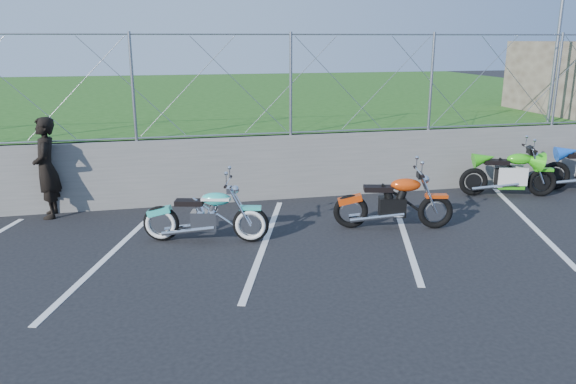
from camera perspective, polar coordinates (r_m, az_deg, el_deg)
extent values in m
plane|color=black|center=(8.18, -1.05, -7.51)|extent=(90.00, 90.00, 0.00)
cube|color=#60605C|center=(11.28, -4.69, 2.35)|extent=(30.00, 0.22, 1.30)
cube|color=#1F4D14|center=(21.09, -8.63, 8.30)|extent=(30.00, 20.00, 1.30)
cylinder|color=gray|center=(10.99, -5.00, 15.68)|extent=(28.00, 0.03, 0.03)
cylinder|color=gray|center=(11.14, -4.77, 5.86)|extent=(28.00, 0.03, 0.03)
cylinder|color=gray|center=(14.26, 25.56, 12.39)|extent=(0.08, 0.08, 3.00)
cube|color=silver|center=(9.01, -17.61, -6.04)|extent=(1.49, 4.31, 0.01)
cube|color=silver|center=(9.09, -2.34, -5.09)|extent=(1.49, 4.31, 0.01)
cube|color=silver|center=(9.78, 11.65, -3.91)|extent=(1.49, 4.31, 0.01)
cube|color=silver|center=(10.97, 23.18, -2.75)|extent=(1.49, 4.31, 0.01)
torus|color=black|center=(9.28, -12.75, -3.13)|extent=(0.60, 0.25, 0.59)
torus|color=black|center=(9.03, -3.80, -3.30)|extent=(0.60, 0.25, 0.59)
cube|color=silver|center=(9.11, -8.47, -2.85)|extent=(0.46, 0.35, 0.30)
ellipsoid|color=#2EBBAC|center=(8.97, -7.32, -0.70)|extent=(0.51, 0.33, 0.21)
cube|color=black|center=(9.07, -9.99, -1.05)|extent=(0.49, 0.32, 0.08)
cube|color=#2EBBAC|center=(8.94, -3.83, -1.62)|extent=(0.36, 0.22, 0.05)
cylinder|color=silver|center=(8.87, -6.11, 1.06)|extent=(0.19, 0.63, 0.03)
torus|color=black|center=(9.72, 6.39, -1.96)|extent=(0.61, 0.25, 0.60)
torus|color=black|center=(9.96, 14.74, -1.95)|extent=(0.61, 0.25, 0.60)
cube|color=black|center=(9.79, 10.53, -1.47)|extent=(0.50, 0.37, 0.33)
ellipsoid|color=#CB3B0B|center=(9.72, 11.88, 0.71)|extent=(0.55, 0.35, 0.22)
cube|color=black|center=(9.66, 9.15, 0.34)|extent=(0.53, 0.34, 0.09)
cube|color=#CB3B0B|center=(9.89, 14.85, -0.40)|extent=(0.39, 0.23, 0.06)
cylinder|color=silver|center=(9.71, 13.15, 2.05)|extent=(0.19, 0.68, 0.03)
torus|color=black|center=(12.28, 18.32, 0.99)|extent=(0.60, 0.26, 0.59)
torus|color=black|center=(12.74, 24.38, 0.89)|extent=(0.60, 0.26, 0.59)
cube|color=black|center=(12.46, 21.36, 1.38)|extent=(0.51, 0.39, 0.33)
ellipsoid|color=green|center=(12.45, 22.48, 3.12)|extent=(0.56, 0.37, 0.23)
cube|color=black|center=(12.31, 20.38, 2.87)|extent=(0.54, 0.36, 0.09)
cube|color=green|center=(12.68, 24.52, 2.09)|extent=(0.40, 0.24, 0.06)
cylinder|color=silver|center=(12.47, 23.33, 4.12)|extent=(0.21, 0.69, 0.03)
torus|color=black|center=(13.42, 25.50, 1.51)|extent=(0.63, 0.30, 0.62)
imported|color=black|center=(11.02, -23.34, 2.25)|extent=(0.49, 0.70, 1.84)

